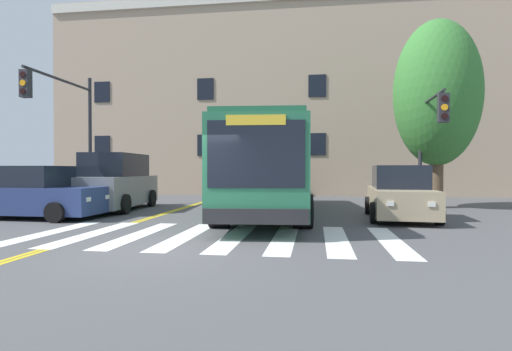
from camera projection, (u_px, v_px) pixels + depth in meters
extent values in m
plane|color=#4C4C4F|center=(171.00, 249.00, 8.44)|extent=(120.00, 120.00, 0.00)
cube|color=white|center=(51.00, 232.00, 10.70)|extent=(0.58, 4.24, 0.01)
cube|color=white|center=(94.00, 233.00, 10.51)|extent=(0.58, 4.24, 0.01)
cube|color=white|center=(139.00, 234.00, 10.33)|extent=(0.58, 4.24, 0.01)
cube|color=white|center=(186.00, 236.00, 10.15)|extent=(0.58, 4.24, 0.01)
cube|color=white|center=(234.00, 237.00, 9.96)|extent=(0.58, 4.24, 0.01)
cube|color=white|center=(284.00, 238.00, 9.78)|extent=(0.58, 4.24, 0.01)
cube|color=white|center=(336.00, 239.00, 9.59)|extent=(0.58, 4.24, 0.01)
cube|color=white|center=(390.00, 241.00, 9.41)|extent=(0.58, 4.24, 0.01)
cube|color=gold|center=(219.00, 197.00, 24.35)|extent=(0.12, 36.00, 0.01)
cube|color=gold|center=(221.00, 197.00, 24.33)|extent=(0.12, 36.00, 0.01)
cube|color=#28704C|center=(266.00, 168.00, 15.19)|extent=(3.43, 12.05, 2.63)
cube|color=black|center=(299.00, 161.00, 15.10)|extent=(0.86, 10.91, 0.95)
cube|color=black|center=(233.00, 161.00, 15.26)|extent=(0.86, 10.91, 0.95)
cube|color=black|center=(256.00, 154.00, 9.24)|extent=(2.27, 0.20, 1.58)
cube|color=yellow|center=(256.00, 120.00, 9.22)|extent=(1.39, 0.14, 0.24)
cube|color=#232326|center=(256.00, 217.00, 9.23)|extent=(2.47, 0.29, 0.36)
cube|color=#246444|center=(266.00, 132.00, 15.16)|extent=(3.24, 11.56, 0.16)
cylinder|color=black|center=(303.00, 211.00, 11.45)|extent=(0.63, 1.02, 0.98)
cylinder|color=black|center=(219.00, 211.00, 11.60)|extent=(0.63, 1.02, 0.98)
cylinder|color=black|center=(295.00, 196.00, 17.80)|extent=(0.63, 1.02, 0.98)
cylinder|color=black|center=(241.00, 196.00, 17.95)|extent=(0.63, 1.02, 0.98)
cube|color=slate|center=(116.00, 191.00, 16.65)|extent=(2.41, 5.22, 1.20)
cube|color=black|center=(116.00, 165.00, 16.68)|extent=(2.05, 3.28, 0.94)
cube|color=white|center=(103.00, 191.00, 14.06)|extent=(0.20, 0.06, 0.14)
cube|color=white|center=(70.00, 191.00, 14.13)|extent=(0.20, 0.06, 0.14)
cylinder|color=black|center=(125.00, 204.00, 15.03)|extent=(0.28, 0.78, 0.76)
cylinder|color=black|center=(73.00, 204.00, 15.14)|extent=(0.28, 0.78, 0.76)
cylinder|color=black|center=(152.00, 198.00, 18.16)|extent=(0.28, 0.78, 0.76)
cylinder|color=black|center=(108.00, 198.00, 18.28)|extent=(0.28, 0.78, 0.76)
cube|color=tan|center=(400.00, 201.00, 13.60)|extent=(2.18, 4.47, 0.86)
cube|color=black|center=(400.00, 177.00, 13.72)|extent=(1.83, 2.20, 0.78)
cube|color=white|center=(432.00, 204.00, 11.34)|extent=(0.20, 0.05, 0.14)
cube|color=white|center=(390.00, 204.00, 11.57)|extent=(0.20, 0.05, 0.14)
cylinder|color=black|center=(440.00, 214.00, 12.09)|extent=(0.27, 0.67, 0.66)
cylinder|color=black|center=(374.00, 213.00, 12.49)|extent=(0.27, 0.67, 0.66)
cylinder|color=black|center=(422.00, 206.00, 14.72)|extent=(0.27, 0.67, 0.66)
cylinder|color=black|center=(368.00, 205.00, 15.13)|extent=(0.27, 0.67, 0.66)
cube|color=#AD1E1E|center=(270.00, 184.00, 25.93)|extent=(2.22, 5.26, 1.07)
cube|color=black|center=(270.00, 169.00, 25.97)|extent=(1.91, 3.29, 0.86)
cube|color=white|center=(278.00, 184.00, 23.29)|extent=(0.20, 0.05, 0.14)
cube|color=white|center=(258.00, 184.00, 23.39)|extent=(0.20, 0.05, 0.14)
cylinder|color=black|center=(285.00, 191.00, 24.26)|extent=(0.26, 0.77, 0.76)
cylinder|color=black|center=(253.00, 191.00, 24.43)|extent=(0.26, 0.77, 0.76)
cylinder|color=black|center=(285.00, 188.00, 27.45)|extent=(0.26, 0.77, 0.76)
cylinder|color=black|center=(257.00, 188.00, 27.62)|extent=(0.26, 0.77, 0.76)
cube|color=navy|center=(36.00, 200.00, 13.79)|extent=(4.74, 2.01, 0.91)
cube|color=black|center=(32.00, 176.00, 13.80)|extent=(2.29, 1.75, 0.72)
cube|color=white|center=(107.00, 197.00, 13.95)|extent=(0.05, 0.20, 0.14)
cube|color=white|center=(89.00, 199.00, 12.84)|extent=(0.05, 0.20, 0.14)
cylinder|color=black|center=(90.00, 207.00, 14.50)|extent=(0.67, 0.24, 0.66)
cylinder|color=black|center=(55.00, 212.00, 12.60)|extent=(0.67, 0.24, 0.66)
cylinder|color=black|center=(19.00, 206.00, 14.98)|extent=(0.67, 0.24, 0.66)
cylinder|color=#28282D|center=(420.00, 153.00, 17.14)|extent=(0.16, 0.16, 4.83)
cylinder|color=#28282D|center=(431.00, 99.00, 15.31)|extent=(0.26, 3.66, 0.11)
cube|color=#28282D|center=(443.00, 108.00, 13.67)|extent=(0.35, 0.29, 1.00)
cylinder|color=black|center=(445.00, 98.00, 13.52)|extent=(0.22, 0.04, 0.22)
cylinder|color=orange|center=(445.00, 107.00, 13.52)|extent=(0.22, 0.04, 0.22)
cylinder|color=black|center=(444.00, 116.00, 13.53)|extent=(0.22, 0.04, 0.22)
cylinder|color=#28282D|center=(90.00, 142.00, 18.68)|extent=(0.16, 0.16, 5.96)
cylinder|color=#28282D|center=(61.00, 80.00, 16.47)|extent=(0.13, 4.40, 0.11)
cube|color=#28282D|center=(26.00, 84.00, 14.45)|extent=(0.34, 0.28, 1.00)
cylinder|color=black|center=(23.00, 74.00, 14.30)|extent=(0.22, 0.03, 0.22)
cylinder|color=orange|center=(23.00, 83.00, 14.30)|extent=(0.22, 0.03, 0.22)
cylinder|color=black|center=(23.00, 91.00, 14.30)|extent=(0.22, 0.03, 0.22)
cylinder|color=brown|center=(436.00, 181.00, 17.75)|extent=(0.58, 0.58, 2.35)
ellipsoid|color=#387A33|center=(437.00, 93.00, 17.69)|extent=(5.03, 5.28, 6.44)
cube|color=tan|center=(317.00, 103.00, 29.14)|extent=(36.20, 8.12, 13.13)
cube|color=black|center=(102.00, 146.00, 27.17)|extent=(1.10, 0.06, 1.40)
cube|color=black|center=(206.00, 145.00, 26.15)|extent=(1.10, 0.06, 1.40)
cube|color=black|center=(317.00, 144.00, 25.14)|extent=(1.10, 0.06, 1.40)
cube|color=black|center=(438.00, 143.00, 24.12)|extent=(1.10, 0.06, 1.40)
cube|color=black|center=(102.00, 92.00, 27.11)|extent=(1.10, 0.06, 1.40)
cube|color=black|center=(205.00, 89.00, 26.10)|extent=(1.10, 0.06, 1.40)
cube|color=black|center=(317.00, 86.00, 25.08)|extent=(1.10, 0.06, 1.40)
cube|color=black|center=(438.00, 82.00, 24.06)|extent=(1.10, 0.06, 1.40)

